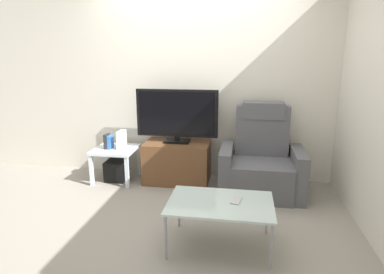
{
  "coord_description": "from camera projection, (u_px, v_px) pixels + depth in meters",
  "views": [
    {
      "loc": [
        0.7,
        -3.17,
        1.64
      ],
      "look_at": [
        0.1,
        0.5,
        0.7
      ],
      "focal_mm": 30.51,
      "sensor_mm": 36.0,
      "label": 1
    }
  ],
  "objects": [
    {
      "name": "wall_back",
      "position": [
        192.0,
        81.0,
        4.31
      ],
      "size": [
        6.4,
        0.06,
        2.6
      ],
      "primitive_type": "cube",
      "color": "beige",
      "rests_on": "ground"
    },
    {
      "name": "tv_stand",
      "position": [
        177.0,
        162.0,
        4.29
      ],
      "size": [
        0.84,
        0.49,
        0.53
      ],
      "color": "brown",
      "rests_on": "ground"
    },
    {
      "name": "ground_plane",
      "position": [
        175.0,
        210.0,
        3.54
      ],
      "size": [
        6.4,
        6.4,
        0.0
      ],
      "primitive_type": "plane",
      "color": "gray"
    },
    {
      "name": "recliner_armchair",
      "position": [
        261.0,
        162.0,
        3.95
      ],
      "size": [
        0.98,
        0.78,
        1.08
      ],
      "rotation": [
        0.0,
        0.0,
        -0.05
      ],
      "color": "#515156",
      "rests_on": "ground"
    },
    {
      "name": "television",
      "position": [
        177.0,
        115.0,
        4.15
      ],
      "size": [
        1.05,
        0.2,
        0.69
      ],
      "color": "black",
      "rests_on": "tv_stand"
    },
    {
      "name": "cell_phone",
      "position": [
        236.0,
        201.0,
        2.81
      ],
      "size": [
        0.1,
        0.16,
        0.01
      ],
      "primitive_type": "cube",
      "rotation": [
        0.0,
        0.0,
        -0.23
      ],
      "color": "#B7B7BC",
      "rests_on": "coffee_table"
    },
    {
      "name": "book_middle",
      "position": [
        110.0,
        142.0,
        4.26
      ],
      "size": [
        0.04,
        0.14,
        0.17
      ],
      "primitive_type": "cube",
      "color": "#3366B2",
      "rests_on": "side_table"
    },
    {
      "name": "wall_side",
      "position": [
        378.0,
        94.0,
        2.93
      ],
      "size": [
        0.06,
        4.48,
        2.6
      ],
      "primitive_type": "cube",
      "color": "beige",
      "rests_on": "ground"
    },
    {
      "name": "book_leftmost",
      "position": [
        107.0,
        141.0,
        4.27
      ],
      "size": [
        0.04,
        0.13,
        0.19
      ],
      "primitive_type": "cube",
      "color": "#262626",
      "rests_on": "side_table"
    },
    {
      "name": "game_console",
      "position": [
        122.0,
        140.0,
        4.26
      ],
      "size": [
        0.07,
        0.2,
        0.23
      ],
      "primitive_type": "cube",
      "color": "white",
      "rests_on": "side_table"
    },
    {
      "name": "side_table",
      "position": [
        116.0,
        153.0,
        4.31
      ],
      "size": [
        0.54,
        0.54,
        0.44
      ],
      "color": "silver",
      "rests_on": "ground"
    },
    {
      "name": "subwoofer_box",
      "position": [
        117.0,
        170.0,
        4.37
      ],
      "size": [
        0.27,
        0.27,
        0.27
      ],
      "primitive_type": "cube",
      "color": "black",
      "rests_on": "ground"
    },
    {
      "name": "coffee_table",
      "position": [
        220.0,
        205.0,
        2.8
      ],
      "size": [
        0.9,
        0.6,
        0.41
      ],
      "color": "#B2C6C1",
      "rests_on": "ground"
    }
  ]
}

